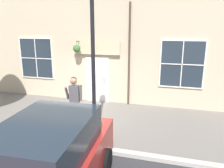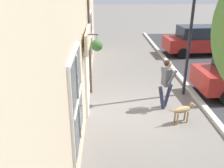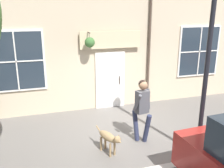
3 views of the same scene
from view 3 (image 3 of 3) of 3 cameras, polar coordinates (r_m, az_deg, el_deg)
The scene contains 5 objects.
ground_plane at distance 7.67m, azimuth 3.20°, elevation -11.08°, with size 90.00×90.00×0.00m, color #66605B.
storefront_facade at distance 9.07m, azimuth -1.61°, elevation 10.29°, with size 0.95×18.00×5.12m.
pedestrian_walking at distance 6.82m, azimuth 6.91°, elevation -4.77°, with size 0.61×0.55×1.79m.
dog_on_leash at distance 6.46m, azimuth -0.68°, elevation -12.21°, with size 1.01×0.46×0.66m.
street_lamp at distance 6.04m, azimuth 21.92°, elevation 13.43°, with size 0.32×0.32×5.17m.
Camera 3 is at (6.35, -2.38, 3.57)m, focal length 40.00 mm.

